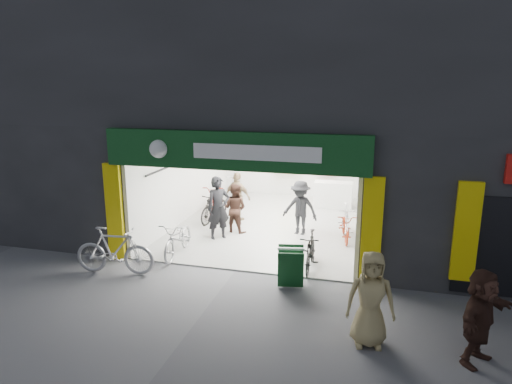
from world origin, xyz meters
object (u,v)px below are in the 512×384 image
at_px(bike_right_front, 310,251).
at_px(sandwich_board, 291,266).
at_px(bike_left_front, 178,238).
at_px(parked_bike, 115,251).
at_px(pedestrian_near, 371,299).

xyz_separation_m(bike_right_front, sandwich_board, (-0.30, -1.10, 0.02)).
bearing_deg(bike_right_front, bike_left_front, 178.29).
bearing_deg(sandwich_board, bike_right_front, 64.24).
xyz_separation_m(parked_bike, pedestrian_near, (6.10, -1.60, 0.28)).
bearing_deg(sandwich_board, parked_bike, 174.62).
bearing_deg(bike_right_front, sandwich_board, -106.53).
bearing_deg(sandwich_board, bike_left_front, 150.65).
bearing_deg(parked_bike, sandwich_board, -91.50).
xyz_separation_m(bike_left_front, sandwich_board, (3.30, -1.12, 0.01)).
bearing_deg(pedestrian_near, sandwich_board, 124.55).
relative_size(bike_left_front, parked_bike, 0.94).
bearing_deg(bike_right_front, parked_bike, -163.39).
height_order(bike_right_front, pedestrian_near, pedestrian_near).
xyz_separation_m(parked_bike, sandwich_board, (4.30, 0.39, -0.10)).
bearing_deg(parked_bike, bike_left_front, -40.14).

